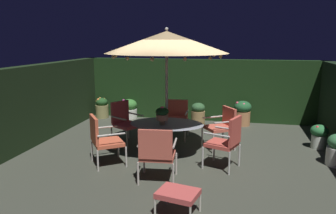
{
  "coord_description": "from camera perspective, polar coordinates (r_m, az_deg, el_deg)",
  "views": [
    {
      "loc": [
        1.19,
        -6.75,
        2.5
      ],
      "look_at": [
        -0.3,
        0.07,
        1.06
      ],
      "focal_mm": 34.95,
      "sensor_mm": 36.0,
      "label": 1
    }
  ],
  "objects": [
    {
      "name": "ground_plane",
      "position": [
        7.3,
        2.19,
        -8.45
      ],
      "size": [
        7.57,
        7.14,
        0.02
      ],
      "primitive_type": "cube",
      "color": "#3C4035"
    },
    {
      "name": "hedge_backdrop_rear",
      "position": [
        10.35,
        5.56,
        3.03
      ],
      "size": [
        7.57,
        0.3,
        1.91
      ],
      "primitive_type": "cube",
      "color": "black",
      "rests_on": "ground_plane"
    },
    {
      "name": "hedge_backdrop_left",
      "position": [
        8.44,
        -22.87,
        0.18
      ],
      "size": [
        0.3,
        7.14,
        1.91
      ],
      "primitive_type": "cube",
      "color": "black",
      "rests_on": "ground_plane"
    },
    {
      "name": "patio_dining_table",
      "position": [
        7.1,
        -0.23,
        -3.81
      ],
      "size": [
        1.61,
        1.16,
        0.73
      ],
      "color": "#B9B4A5",
      "rests_on": "ground_plane"
    },
    {
      "name": "patio_umbrella",
      "position": [
        6.84,
        -0.24,
        11.22
      ],
      "size": [
        2.56,
        2.56,
        2.75
      ],
      "color": "#B5B4AB",
      "rests_on": "ground_plane"
    },
    {
      "name": "centerpiece_planter",
      "position": [
        6.88,
        -1.02,
        -1.21
      ],
      "size": [
        0.28,
        0.28,
        0.4
      ],
      "color": "tan",
      "rests_on": "patio_dining_table"
    },
    {
      "name": "patio_chair_north",
      "position": [
        6.48,
        10.25,
        -5.55
      ],
      "size": [
        0.74,
        0.72,
        1.06
      ],
      "color": "#B4B1AC",
      "rests_on": "ground_plane"
    },
    {
      "name": "patio_chair_northeast",
      "position": [
        7.7,
        9.46,
        -2.99
      ],
      "size": [
        0.81,
        0.8,
        0.96
      ],
      "color": "#BBAFAA",
      "rests_on": "ground_plane"
    },
    {
      "name": "patio_chair_east",
      "position": [
        8.44,
        1.5,
        -1.55
      ],
      "size": [
        0.61,
        0.64,
        0.96
      ],
      "color": "#B8B3A4",
      "rests_on": "ground_plane"
    },
    {
      "name": "patio_chair_southeast",
      "position": [
        8.09,
        -7.6,
        -2.25
      ],
      "size": [
        0.8,
        0.79,
        1.01
      ],
      "color": "#B6B7A7",
      "rests_on": "ground_plane"
    },
    {
      "name": "patio_chair_south",
      "position": [
        6.7,
        -11.35,
        -5.25
      ],
      "size": [
        0.85,
        0.85,
        1.02
      ],
      "color": "#BBB4AB",
      "rests_on": "ground_plane"
    },
    {
      "name": "patio_chair_southwest",
      "position": [
        5.79,
        -1.96,
        -7.76
      ],
      "size": [
        0.7,
        0.64,
        1.01
      ],
      "color": "#BAADA3",
      "rests_on": "ground_plane"
    },
    {
      "name": "ottoman_footrest",
      "position": [
        4.88,
        1.74,
        -14.95
      ],
      "size": [
        0.65,
        0.56,
        0.36
      ],
      "color": "#BAB5A4",
      "rests_on": "ground_plane"
    },
    {
      "name": "potted_plant_right_near",
      "position": [
        10.83,
        -11.44,
        -0.15
      ],
      "size": [
        0.41,
        0.41,
        0.65
      ],
      "color": "olive",
      "rests_on": "ground_plane"
    },
    {
      "name": "potted_plant_back_left",
      "position": [
        9.92,
        12.87,
        -0.92
      ],
      "size": [
        0.5,
        0.5,
        0.73
      ],
      "color": "#A87046",
      "rests_on": "ground_plane"
    },
    {
      "name": "potted_plant_back_center",
      "position": [
        10.66,
        -6.8,
        -0.26
      ],
      "size": [
        0.51,
        0.51,
        0.61
      ],
      "color": "beige",
      "rests_on": "ground_plane"
    },
    {
      "name": "potted_plant_front_corner",
      "position": [
        9.86,
        5.27,
        -1.11
      ],
      "size": [
        0.41,
        0.41,
        0.65
      ],
      "color": "olive",
      "rests_on": "ground_plane"
    },
    {
      "name": "potted_plant_right_far",
      "position": [
        8.41,
        24.83,
        -4.5
      ],
      "size": [
        0.4,
        0.4,
        0.56
      ],
      "color": "beige",
      "rests_on": "ground_plane"
    }
  ]
}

